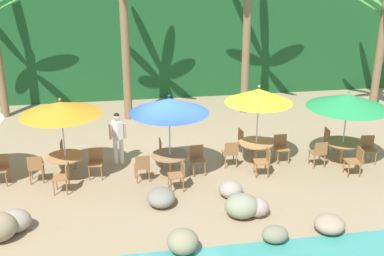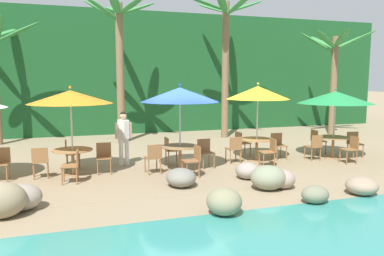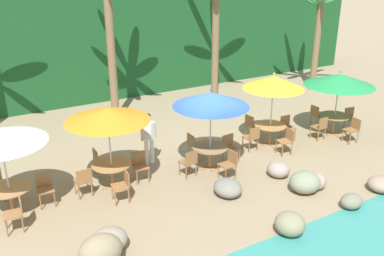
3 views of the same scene
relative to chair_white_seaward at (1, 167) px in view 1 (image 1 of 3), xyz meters
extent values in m
plane|color=#937F60|center=(5.05, -0.15, -0.51)|extent=(120.00, 120.00, 0.00)
cube|color=#937F60|center=(5.05, -0.15, -0.51)|extent=(18.00, 5.20, 0.01)
cube|color=#194C23|center=(5.05, 8.85, 2.49)|extent=(28.00, 2.40, 6.00)
ellipsoid|color=gray|center=(6.35, -1.89, -0.29)|extent=(0.65, 0.70, 0.45)
ellipsoid|color=gray|center=(8.28, -3.99, -0.30)|extent=(0.74, 0.74, 0.42)
ellipsoid|color=gray|center=(0.78, -2.72, -0.24)|extent=(0.84, 0.71, 0.55)
ellipsoid|color=gray|center=(6.39, -2.95, -0.21)|extent=(0.89, 0.83, 0.60)
ellipsoid|color=#76765C|center=(6.85, -4.19, -0.32)|extent=(0.62, 0.52, 0.39)
ellipsoid|color=gray|center=(6.77, -2.97, -0.28)|extent=(0.63, 0.61, 0.47)
ellipsoid|color=gray|center=(4.68, -4.24, -0.24)|extent=(0.71, 0.74, 0.55)
ellipsoid|color=slate|center=(4.41, -2.05, -0.28)|extent=(0.75, 0.86, 0.47)
cylinder|color=olive|center=(0.16, -0.28, -0.29)|extent=(0.04, 0.04, 0.45)
cylinder|color=olive|center=(0.18, 0.08, -0.29)|extent=(0.04, 0.04, 0.45)
cube|color=olive|center=(-0.01, -0.09, -0.05)|extent=(0.45, 0.45, 0.03)
cube|color=olive|center=(0.01, 0.11, 0.15)|extent=(0.42, 0.07, 0.42)
cylinder|color=silver|center=(1.83, -0.04, 0.64)|extent=(0.04, 0.04, 2.31)
cone|color=orange|center=(1.83, -0.04, 1.70)|extent=(2.30, 2.30, 0.36)
sphere|color=orange|center=(1.83, -0.04, 1.96)|extent=(0.07, 0.07, 0.07)
cube|color=#A37547|center=(1.83, -0.04, -0.50)|extent=(0.60, 0.12, 0.03)
cube|color=#A37547|center=(1.83, -0.04, -0.50)|extent=(0.12, 0.60, 0.03)
cylinder|color=#A37547|center=(1.83, -0.04, -0.14)|extent=(0.09, 0.09, 0.71)
cylinder|color=#A37547|center=(1.83, -0.04, 0.21)|extent=(1.10, 1.10, 0.03)
cylinder|color=olive|center=(2.84, -0.31, -0.29)|extent=(0.04, 0.04, 0.45)
cylinder|color=olive|center=(2.48, -0.28, -0.29)|extent=(0.04, 0.04, 0.45)
cylinder|color=olive|center=(2.87, 0.05, -0.29)|extent=(0.04, 0.04, 0.45)
cylinder|color=olive|center=(2.52, 0.08, -0.29)|extent=(0.04, 0.04, 0.45)
cube|color=olive|center=(2.68, -0.11, -0.05)|extent=(0.46, 0.46, 0.03)
cube|color=olive|center=(2.70, 0.08, 0.15)|extent=(0.42, 0.07, 0.42)
cylinder|color=olive|center=(2.02, 0.99, -0.29)|extent=(0.04, 0.04, 0.45)
cylinder|color=olive|center=(2.02, 0.63, -0.29)|extent=(0.04, 0.04, 0.45)
cylinder|color=olive|center=(1.67, 0.99, -0.29)|extent=(0.04, 0.04, 0.45)
cylinder|color=olive|center=(1.66, 0.63, -0.29)|extent=(0.04, 0.04, 0.45)
cube|color=olive|center=(1.84, 0.81, -0.05)|extent=(0.43, 0.43, 0.03)
cube|color=olive|center=(1.64, 0.81, 0.15)|extent=(0.04, 0.42, 0.42)
cylinder|color=olive|center=(0.80, 0.10, -0.29)|extent=(0.04, 0.04, 0.45)
cylinder|color=olive|center=(1.15, 0.12, -0.29)|extent=(0.04, 0.04, 0.45)
cylinder|color=olive|center=(0.81, -0.25, -0.29)|extent=(0.04, 0.04, 0.45)
cylinder|color=olive|center=(1.17, -0.24, -0.29)|extent=(0.04, 0.04, 0.45)
cube|color=olive|center=(0.98, -0.07, -0.05)|extent=(0.43, 0.43, 0.03)
cube|color=olive|center=(0.99, -0.27, 0.15)|extent=(0.42, 0.05, 0.42)
cylinder|color=olive|center=(1.55, -1.04, -0.29)|extent=(0.04, 0.04, 0.45)
cylinder|color=olive|center=(1.59, -0.69, -0.29)|extent=(0.04, 0.04, 0.45)
cylinder|color=olive|center=(1.90, -1.08, -0.29)|extent=(0.04, 0.04, 0.45)
cylinder|color=olive|center=(1.94, -0.73, -0.29)|extent=(0.04, 0.04, 0.45)
cube|color=olive|center=(1.74, -0.88, -0.05)|extent=(0.46, 0.46, 0.03)
cube|color=olive|center=(1.94, -0.91, 0.15)|extent=(0.08, 0.42, 0.42)
cylinder|color=silver|center=(4.86, -0.42, 0.66)|extent=(0.04, 0.04, 2.35)
cone|color=blue|center=(4.86, -0.42, 1.74)|extent=(2.28, 2.28, 0.41)
sphere|color=blue|center=(4.86, -0.42, 2.02)|extent=(0.07, 0.07, 0.07)
cube|color=#A37547|center=(4.86, -0.42, -0.50)|extent=(0.60, 0.12, 0.03)
cube|color=#A37547|center=(4.86, -0.42, -0.50)|extent=(0.12, 0.60, 0.03)
cylinder|color=#A37547|center=(4.86, -0.42, -0.14)|extent=(0.09, 0.09, 0.71)
cylinder|color=#A37547|center=(4.86, -0.42, 0.21)|extent=(1.10, 1.10, 0.03)
cylinder|color=olive|center=(5.90, -0.53, -0.29)|extent=(0.04, 0.04, 0.45)
cylinder|color=olive|center=(5.54, -0.55, -0.29)|extent=(0.04, 0.04, 0.45)
cylinder|color=olive|center=(5.87, -0.17, -0.29)|extent=(0.04, 0.04, 0.45)
cylinder|color=olive|center=(5.52, -0.20, -0.29)|extent=(0.04, 0.04, 0.45)
cube|color=olive|center=(5.71, -0.36, -0.05)|extent=(0.45, 0.45, 0.03)
cube|color=olive|center=(5.69, -0.16, 0.15)|extent=(0.42, 0.07, 0.42)
cylinder|color=olive|center=(5.04, 0.61, -0.29)|extent=(0.04, 0.04, 0.45)
cylinder|color=olive|center=(5.04, 0.25, -0.29)|extent=(0.04, 0.04, 0.45)
cylinder|color=olive|center=(4.68, 0.61, -0.29)|extent=(0.04, 0.04, 0.45)
cylinder|color=olive|center=(4.68, 0.25, -0.29)|extent=(0.04, 0.04, 0.45)
cube|color=olive|center=(4.86, 0.43, -0.05)|extent=(0.42, 0.42, 0.03)
cube|color=olive|center=(4.66, 0.43, 0.15)|extent=(0.04, 0.42, 0.42)
cylinder|color=olive|center=(3.82, -0.35, -0.29)|extent=(0.04, 0.04, 0.45)
cylinder|color=olive|center=(4.17, -0.31, -0.29)|extent=(0.04, 0.04, 0.45)
cylinder|color=olive|center=(3.86, -0.71, -0.29)|extent=(0.04, 0.04, 0.45)
cylinder|color=olive|center=(4.21, -0.67, -0.29)|extent=(0.04, 0.04, 0.45)
cube|color=olive|center=(4.02, -0.51, -0.05)|extent=(0.46, 0.46, 0.03)
cube|color=olive|center=(4.04, -0.71, 0.15)|extent=(0.42, 0.08, 0.42)
cylinder|color=olive|center=(4.75, -1.46, -0.29)|extent=(0.04, 0.04, 0.45)
cylinder|color=olive|center=(4.73, -1.10, -0.29)|extent=(0.04, 0.04, 0.45)
cylinder|color=olive|center=(5.11, -1.44, -0.29)|extent=(0.04, 0.04, 0.45)
cylinder|color=olive|center=(5.08, -1.08, -0.29)|extent=(0.04, 0.04, 0.45)
cube|color=olive|center=(4.92, -1.27, -0.05)|extent=(0.45, 0.45, 0.03)
cube|color=olive|center=(5.12, -1.26, 0.15)|extent=(0.06, 0.42, 0.42)
cylinder|color=silver|center=(7.64, 0.08, 0.67)|extent=(0.04, 0.04, 2.36)
cone|color=yellow|center=(7.64, 0.08, 1.75)|extent=(2.06, 2.06, 0.42)
sphere|color=yellow|center=(7.64, 0.08, 2.04)|extent=(0.07, 0.07, 0.07)
cube|color=#A37547|center=(7.64, 0.08, -0.50)|extent=(0.60, 0.12, 0.03)
cube|color=#A37547|center=(7.64, 0.08, -0.50)|extent=(0.12, 0.60, 0.03)
cylinder|color=#A37547|center=(7.64, 0.08, -0.14)|extent=(0.09, 0.09, 0.71)
cylinder|color=#A37547|center=(7.64, 0.08, 0.21)|extent=(1.10, 1.10, 0.03)
cylinder|color=olive|center=(8.67, -0.09, -0.29)|extent=(0.04, 0.04, 0.45)
cylinder|color=olive|center=(8.31, -0.10, -0.29)|extent=(0.04, 0.04, 0.45)
cylinder|color=olive|center=(8.67, 0.26, -0.29)|extent=(0.04, 0.04, 0.45)
cylinder|color=olive|center=(8.31, 0.26, -0.29)|extent=(0.04, 0.04, 0.45)
cube|color=olive|center=(8.49, 0.08, -0.05)|extent=(0.42, 0.42, 0.03)
cube|color=olive|center=(8.49, 0.28, 0.15)|extent=(0.42, 0.04, 0.42)
cylinder|color=olive|center=(7.72, 1.12, -0.29)|extent=(0.04, 0.04, 0.45)
cylinder|color=olive|center=(7.75, 0.77, -0.29)|extent=(0.04, 0.04, 0.45)
cylinder|color=olive|center=(7.36, 1.09, -0.29)|extent=(0.04, 0.04, 0.45)
cylinder|color=olive|center=(7.40, 0.73, -0.29)|extent=(0.04, 0.04, 0.45)
cube|color=olive|center=(7.56, 0.93, -0.05)|extent=(0.46, 0.46, 0.03)
cube|color=olive|center=(7.36, 0.91, 0.15)|extent=(0.08, 0.42, 0.42)
cylinder|color=olive|center=(6.61, 0.25, -0.29)|extent=(0.04, 0.04, 0.45)
cylinder|color=olive|center=(6.97, 0.25, -0.29)|extent=(0.04, 0.04, 0.45)
cylinder|color=olive|center=(6.62, -0.11, -0.29)|extent=(0.04, 0.04, 0.45)
cylinder|color=olive|center=(6.97, -0.11, -0.29)|extent=(0.04, 0.04, 0.45)
cube|color=olive|center=(6.79, 0.07, -0.05)|extent=(0.43, 0.43, 0.03)
cube|color=olive|center=(6.79, -0.13, 0.15)|extent=(0.42, 0.04, 0.42)
cylinder|color=olive|center=(7.36, -0.92, -0.29)|extent=(0.04, 0.04, 0.45)
cylinder|color=olive|center=(7.40, -0.57, -0.29)|extent=(0.04, 0.04, 0.45)
cylinder|color=olive|center=(7.72, -0.96, -0.29)|extent=(0.04, 0.04, 0.45)
cylinder|color=olive|center=(7.75, -0.60, -0.29)|extent=(0.04, 0.04, 0.45)
cube|color=olive|center=(7.56, -0.76, -0.05)|extent=(0.46, 0.46, 0.03)
cube|color=olive|center=(7.75, -0.78, 0.15)|extent=(0.08, 0.42, 0.42)
cylinder|color=silver|center=(10.33, -0.33, 0.58)|extent=(0.04, 0.04, 2.19)
cone|color=#238E47|center=(10.33, -0.33, 1.57)|extent=(2.49, 2.49, 0.42)
sphere|color=#238E47|center=(10.33, -0.33, 1.86)|extent=(0.07, 0.07, 0.07)
cube|color=#A37547|center=(10.33, -0.33, -0.50)|extent=(0.60, 0.12, 0.03)
cube|color=#A37547|center=(10.33, -0.33, -0.50)|extent=(0.12, 0.60, 0.03)
cylinder|color=#A37547|center=(10.33, -0.33, -0.14)|extent=(0.09, 0.09, 0.71)
cylinder|color=#A37547|center=(10.33, -0.33, 0.21)|extent=(1.10, 1.10, 0.03)
cylinder|color=olive|center=(11.32, -0.65, -0.29)|extent=(0.04, 0.04, 0.45)
cylinder|color=olive|center=(10.97, -0.60, -0.29)|extent=(0.04, 0.04, 0.45)
cylinder|color=olive|center=(11.37, -0.30, -0.29)|extent=(0.04, 0.04, 0.45)
cylinder|color=olive|center=(11.02, -0.25, -0.29)|extent=(0.04, 0.04, 0.45)
cube|color=olive|center=(11.17, -0.45, -0.05)|extent=(0.47, 0.47, 0.03)
cube|color=olive|center=(11.20, -0.25, 0.15)|extent=(0.42, 0.09, 0.42)
cylinder|color=olive|center=(10.58, 0.68, -0.29)|extent=(0.04, 0.04, 0.45)
cylinder|color=olive|center=(10.55, 0.33, -0.29)|extent=(0.04, 0.04, 0.45)
cylinder|color=olive|center=(10.22, 0.71, -0.29)|extent=(0.04, 0.04, 0.45)
cylinder|color=olive|center=(10.20, 0.35, -0.29)|extent=(0.04, 0.04, 0.45)
cube|color=olive|center=(10.39, 0.52, -0.05)|extent=(0.45, 0.45, 0.03)
cube|color=olive|center=(10.19, 0.53, 0.15)|extent=(0.06, 0.42, 0.42)
cylinder|color=olive|center=(9.29, -0.22, -0.29)|extent=(0.04, 0.04, 0.45)
cylinder|color=olive|center=(9.65, -0.20, -0.29)|extent=(0.04, 0.04, 0.45)
cylinder|color=olive|center=(9.32, -0.58, -0.29)|extent=(0.04, 0.04, 0.45)
cylinder|color=olive|center=(9.67, -0.55, -0.29)|extent=(0.04, 0.04, 0.45)
cube|color=olive|center=(9.48, -0.39, -0.05)|extent=(0.45, 0.45, 0.03)
cube|color=olive|center=(9.50, -0.59, 0.15)|extent=(0.42, 0.06, 0.42)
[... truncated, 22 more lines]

